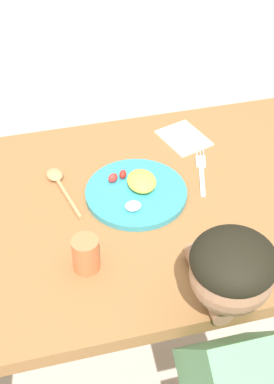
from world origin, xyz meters
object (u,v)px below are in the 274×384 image
object	(u,v)px
fork	(201,171)
spoon	(59,182)
plate	(137,191)
drinking_cup	(86,254)

from	to	relation	value
fork	spoon	bearing A→B (deg)	100.22
spoon	plate	bearing A→B (deg)	-128.88
plate	drinking_cup	bearing A→B (deg)	-128.99
plate	spoon	distance (m)	0.21
plate	spoon	xyz separation A→B (m)	(-0.19, 0.09, -0.00)
plate	fork	distance (m)	0.20
fork	plate	bearing A→B (deg)	120.78
plate	fork	xyz separation A→B (m)	(0.19, 0.05, -0.01)
plate	drinking_cup	size ratio (longest dim) A/B	3.04
plate	drinking_cup	world-z (taller)	drinking_cup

